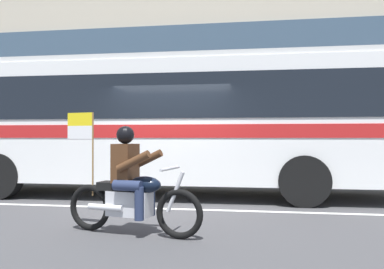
# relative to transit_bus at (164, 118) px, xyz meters

# --- Properties ---
(ground_plane) EXTENTS (60.00, 60.00, 0.00)m
(ground_plane) POSITION_rel_transit_bus_xyz_m (0.42, -1.19, -1.88)
(ground_plane) COLOR #3D3D3F
(sidewalk_curb) EXTENTS (28.00, 3.80, 0.15)m
(sidewalk_curb) POSITION_rel_transit_bus_xyz_m (0.42, 3.91, -1.81)
(sidewalk_curb) COLOR gray
(sidewalk_curb) RESTS_ON ground_plane
(lane_center_stripe) EXTENTS (26.60, 0.14, 0.01)m
(lane_center_stripe) POSITION_rel_transit_bus_xyz_m (0.42, -1.79, -1.88)
(lane_center_stripe) COLOR silver
(lane_center_stripe) RESTS_ON ground_plane
(transit_bus) EXTENTS (11.47, 2.67, 3.22)m
(transit_bus) POSITION_rel_transit_bus_xyz_m (0.00, 0.00, 0.00)
(transit_bus) COLOR white
(transit_bus) RESTS_ON ground_plane
(motorcycle_with_rider) EXTENTS (2.16, 0.72, 1.78)m
(motorcycle_with_rider) POSITION_rel_transit_bus_xyz_m (0.37, -3.78, -1.22)
(motorcycle_with_rider) COLOR black
(motorcycle_with_rider) RESTS_ON ground_plane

